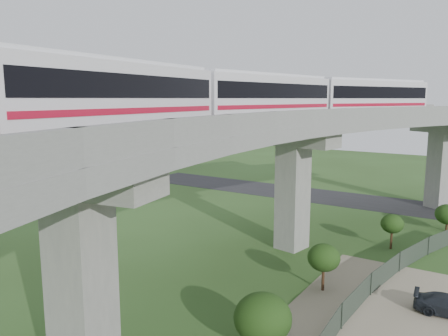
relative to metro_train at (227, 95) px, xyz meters
The scene contains 9 objects.
ground 12.40m from the metro_train, 104.33° to the right, with size 160.00×160.00×0.00m, color #2F4A1D.
asphalt_road 31.11m from the metro_train, 90.73° to the left, with size 60.00×8.00×0.03m, color #232326.
viaduct 4.97m from the metro_train, 22.30° to the right, with size 19.58×73.98×11.40m.
metro_train is the anchor object (origin of this frame).
fence 14.96m from the metro_train, ahead, with size 3.87×38.73×1.50m.
tree_0 25.85m from the metro_train, 62.99° to the left, with size 2.17×2.17×2.52m.
tree_1 18.22m from the metro_train, 60.33° to the left, with size 1.81×1.81×2.88m.
tree_2 11.84m from the metro_train, 24.68° to the left, with size 2.05×2.05×3.08m.
tree_3 13.17m from the metro_train, 44.94° to the right, with size 2.80×2.80×2.97m.
Camera 1 is at (14.93, -21.40, 12.09)m, focal length 35.00 mm.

